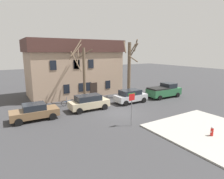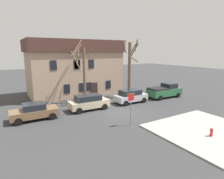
{
  "view_description": "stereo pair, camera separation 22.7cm",
  "coord_description": "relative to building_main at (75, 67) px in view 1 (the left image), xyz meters",
  "views": [
    {
      "loc": [
        -10.99,
        -16.08,
        6.56
      ],
      "look_at": [
        0.36,
        2.3,
        2.12
      ],
      "focal_mm": 30.19,
      "sensor_mm": 36.0,
      "label": 1
    },
    {
      "loc": [
        -10.8,
        -16.2,
        6.56
      ],
      "look_at": [
        0.36,
        2.3,
        2.12
      ],
      "focal_mm": 30.19,
      "sensor_mm": 36.0,
      "label": 2
    }
  ],
  "objects": [
    {
      "name": "building_main",
      "position": [
        0.0,
        0.0,
        0.0
      ],
      "size": [
        13.76,
        6.94,
        8.11
      ],
      "color": "tan",
      "rests_on": "ground_plane"
    },
    {
      "name": "car_beige_wagon",
      "position": [
        -1.63,
        -8.44,
        -3.24
      ],
      "size": [
        4.49,
        2.12,
        1.71
      ],
      "color": "#C6B793",
      "rests_on": "ground_plane"
    },
    {
      "name": "fire_hydrant",
      "position": [
        3.52,
        -19.79,
        -3.62
      ],
      "size": [
        0.42,
        0.22,
        0.75
      ],
      "color": "red",
      "rests_on": "sidewalk_slab"
    },
    {
      "name": "pickup_truck_green",
      "position": [
        10.11,
        -8.7,
        -3.16
      ],
      "size": [
        5.11,
        2.44,
        2.0
      ],
      "color": "#2D6B42",
      "rests_on": "ground_plane"
    },
    {
      "name": "tree_bare_mid",
      "position": [
        5.77,
        -6.13,
        0.14
      ],
      "size": [
        2.21,
        2.3,
        8.11
      ],
      "color": "brown",
      "rests_on": "ground_plane"
    },
    {
      "name": "street_sign_pole",
      "position": [
        -0.41,
        -14.73,
        -2.05
      ],
      "size": [
        0.76,
        0.07,
        2.99
      ],
      "color": "slate",
      "rests_on": "ground_plane"
    },
    {
      "name": "car_brown_sedan",
      "position": [
        -7.43,
        -8.6,
        -3.32
      ],
      "size": [
        4.43,
        2.17,
        1.61
      ],
      "color": "brown",
      "rests_on": "ground_plane"
    },
    {
      "name": "car_silver_wagon",
      "position": [
        4.2,
        -8.52,
        -3.25
      ],
      "size": [
        4.26,
        2.12,
        1.69
      ],
      "color": "#B7BABF",
      "rests_on": "ground_plane"
    },
    {
      "name": "bicycle_leaning",
      "position": [
        -3.08,
        -5.57,
        -3.76
      ],
      "size": [
        1.75,
        0.1,
        1.03
      ],
      "color": "black",
      "rests_on": "ground_plane"
    },
    {
      "name": "tree_bare_near",
      "position": [
        -0.97,
        -5.5,
        -0.13
      ],
      "size": [
        3.04,
        3.04,
        7.99
      ],
      "color": "brown",
      "rests_on": "ground_plane"
    },
    {
      "name": "ground_plane",
      "position": [
        0.82,
        -11.2,
        -4.13
      ],
      "size": [
        120.0,
        120.0,
        0.0
      ],
      "primitive_type": "plane",
      "color": "#38383A"
    },
    {
      "name": "sidewalk_slab",
      "position": [
        4.3,
        -18.98,
        -4.07
      ],
      "size": [
        8.21,
        7.64,
        0.12
      ],
      "primitive_type": "cube",
      "color": "#A8A59E",
      "rests_on": "ground_plane"
    }
  ]
}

